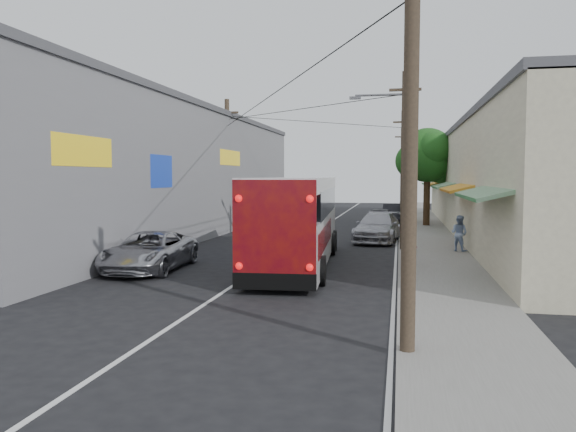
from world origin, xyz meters
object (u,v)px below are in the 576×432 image
Objects in this scene: parked_suv at (378,227)px; pedestrian_far at (459,233)px; jeepney at (150,251)px; parked_car_mid at (380,218)px; parked_car_far at (393,213)px; pedestrian_near at (409,240)px; coach_bus at (297,220)px.

pedestrian_far is at bearing -41.68° from parked_suv.
parked_car_mid is at bearing 64.45° from jeepney.
parked_suv reaches higher than jeepney.
parked_suv is 11.83m from parked_car_far.
pedestrian_near is at bearing 95.49° from pedestrian_far.
pedestrian_near is 1.13× the size of pedestrian_far.
coach_bus is at bearing -99.04° from parked_car_mid.
parked_suv is 1.30× the size of parked_car_mid.
parked_car_far is at bearing 76.46° from coach_bus.
parked_car_mid is 2.51× the size of pedestrian_far.
pedestrian_far is at bearing -138.74° from pedestrian_near.
parked_car_far is 16.14m from pedestrian_far.
pedestrian_near is 4.48m from pedestrian_far.
jeepney is at bearing -159.07° from coach_bus.
coach_bus is at bearing -102.00° from parked_suv.
pedestrian_near is at bearing 1.99° from coach_bus.
jeepney is at bearing -112.46° from parked_car_mid.
coach_bus is 7.45× the size of pedestrian_far.
pedestrian_far is (3.80, -11.42, 0.23)m from parked_car_mid.
pedestrian_near reaches higher than parked_car_mid.
coach_bus is 4.29m from pedestrian_near.
coach_bus reaches higher than pedestrian_far.
jeepney is 0.98× the size of parked_suv.
parked_car_mid is at bearing -103.33° from pedestrian_near.
parked_car_far is at bearing -44.35° from pedestrian_far.
coach_bus is 2.30× the size of parked_suv.
pedestrian_near reaches higher than jeepney.
coach_bus is 2.35× the size of jeepney.
parked_suv is (2.74, 8.38, -0.99)m from coach_bus.
pedestrian_near reaches higher than pedestrian_far.
parked_car_mid is at bearing 76.64° from coach_bus.
parked_suv is 3.25× the size of pedestrian_far.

